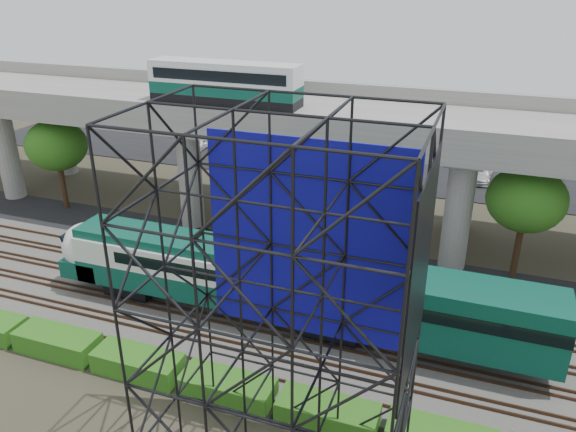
% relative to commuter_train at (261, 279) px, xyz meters
% --- Properties ---
extents(ground, '(140.00, 140.00, 0.00)m').
position_rel_commuter_train_xyz_m(ground, '(-0.18, -2.00, -2.88)').
color(ground, '#474233').
rests_on(ground, ground).
extents(ballast_bed, '(90.00, 12.00, 0.20)m').
position_rel_commuter_train_xyz_m(ballast_bed, '(-0.18, 0.00, -2.78)').
color(ballast_bed, slate).
rests_on(ballast_bed, ground).
extents(service_road, '(90.00, 5.00, 0.08)m').
position_rel_commuter_train_xyz_m(service_road, '(-0.18, 8.50, -2.84)').
color(service_road, black).
rests_on(service_road, ground).
extents(parking_lot, '(90.00, 18.00, 0.08)m').
position_rel_commuter_train_xyz_m(parking_lot, '(-0.18, 32.00, -2.84)').
color(parking_lot, black).
rests_on(parking_lot, ground).
extents(harbor_water, '(140.00, 40.00, 0.03)m').
position_rel_commuter_train_xyz_m(harbor_water, '(-0.18, 54.00, -2.87)').
color(harbor_water, '#445971').
rests_on(harbor_water, ground).
extents(rail_tracks, '(90.00, 9.52, 0.16)m').
position_rel_commuter_train_xyz_m(rail_tracks, '(-0.18, -0.00, -2.60)').
color(rail_tracks, '#472D1E').
rests_on(rail_tracks, ballast_bed).
extents(commuter_train, '(29.30, 3.06, 4.30)m').
position_rel_commuter_train_xyz_m(commuter_train, '(0.00, 0.00, 0.00)').
color(commuter_train, black).
rests_on(commuter_train, rail_tracks).
extents(overpass, '(80.00, 12.00, 12.40)m').
position_rel_commuter_train_xyz_m(overpass, '(-0.80, 14.00, 5.33)').
color(overpass, '#9E9B93').
rests_on(overpass, ground).
extents(scaffold_tower, '(9.36, 6.36, 15.00)m').
position_rel_commuter_train_xyz_m(scaffold_tower, '(4.97, -9.98, 4.59)').
color(scaffold_tower, black).
rests_on(scaffold_tower, ground).
extents(hedge_strip, '(34.60, 1.80, 1.20)m').
position_rel_commuter_train_xyz_m(hedge_strip, '(0.82, -6.30, -2.32)').
color(hedge_strip, '#2A6016').
rests_on(hedge_strip, ground).
extents(trees, '(40.94, 16.94, 7.69)m').
position_rel_commuter_train_xyz_m(trees, '(-4.85, 14.17, 2.69)').
color(trees, '#382314').
rests_on(trees, ground).
extents(suv, '(5.05, 2.91, 1.32)m').
position_rel_commuter_train_xyz_m(suv, '(-6.43, 7.66, -2.14)').
color(suv, black).
rests_on(suv, service_road).
extents(parked_cars, '(38.57, 9.61, 1.31)m').
position_rel_commuter_train_xyz_m(parked_cars, '(1.01, 31.52, -2.21)').
color(parked_cars, white).
rests_on(parked_cars, parking_lot).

